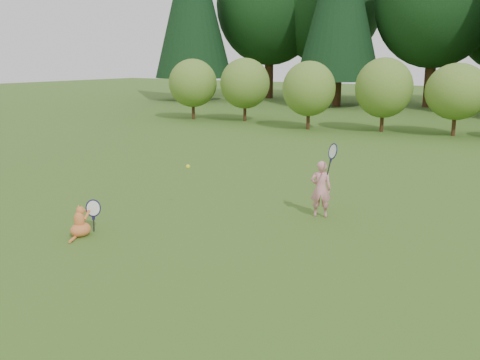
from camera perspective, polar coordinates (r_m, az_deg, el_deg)
The scene contains 5 objects.
ground at distance 9.02m, azimuth -3.85°, elevation -5.14°, with size 100.00×100.00×0.00m, color #325618.
shrub_row at distance 20.56m, azimuth 18.51°, elevation 8.37°, with size 28.00×3.00×2.80m, color #5E7524, non-canonical shape.
child at distance 9.61m, azimuth 8.65°, elevation -0.81°, with size 0.62×0.44×1.53m.
cat at distance 8.93m, azimuth -16.63°, elevation -4.12°, with size 0.38×0.69×0.69m.
tennis_ball at distance 9.84m, azimuth -5.57°, elevation 1.44°, with size 0.08×0.08×0.08m.
Camera 1 is at (5.15, -6.86, 2.79)m, focal length 40.00 mm.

